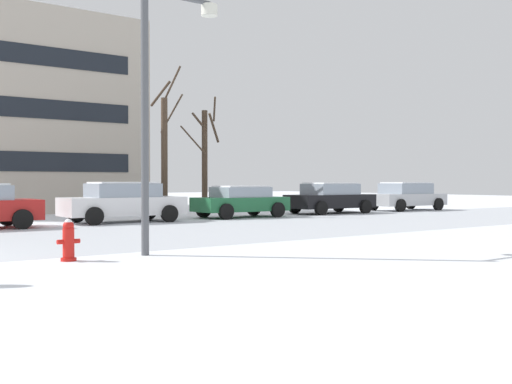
# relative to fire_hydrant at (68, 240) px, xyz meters

# --- Properties ---
(fire_hydrant) EXTENTS (0.44, 0.30, 0.81)m
(fire_hydrant) POSITION_rel_fire_hydrant_xyz_m (0.00, 0.00, 0.00)
(fire_hydrant) COLOR red
(fire_hydrant) RESTS_ON ground
(street_lamp) EXTENTS (1.84, 0.36, 5.60)m
(street_lamp) POSITION_rel_fire_hydrant_xyz_m (1.94, -0.05, 3.04)
(street_lamp) COLOR #4C4F54
(street_lamp) RESTS_ON ground
(parked_car_white) EXTENTS (4.53, 2.13, 1.51)m
(parked_car_white) POSITION_rel_fire_hydrant_xyz_m (5.71, 9.84, 0.36)
(parked_car_white) COLOR white
(parked_car_white) RESTS_ON ground
(parked_car_green) EXTENTS (4.02, 2.08, 1.34)m
(parked_car_green) POSITION_rel_fire_hydrant_xyz_m (11.04, 9.78, 0.29)
(parked_car_green) COLOR #1E6038
(parked_car_green) RESTS_ON ground
(parked_car_black) EXTENTS (4.35, 2.20, 1.47)m
(parked_car_black) POSITION_rel_fire_hydrant_xyz_m (16.37, 9.91, 0.34)
(parked_car_black) COLOR black
(parked_car_black) RESTS_ON ground
(parked_car_silver) EXTENTS (4.52, 2.18, 1.48)m
(parked_car_silver) POSITION_rel_fire_hydrant_xyz_m (21.70, 9.80, 0.35)
(parked_car_silver) COLOR silver
(parked_car_silver) RESTS_ON ground
(tree_far_left) EXTENTS (1.21, 1.09, 6.48)m
(tree_far_left) POSITION_rel_fire_hydrant_xyz_m (8.64, 11.99, 2.40)
(tree_far_left) COLOR #423326
(tree_far_left) RESTS_ON ground
(tree_far_mid) EXTENTS (1.72, 1.58, 5.44)m
(tree_far_mid) POSITION_rel_fire_hydrant_xyz_m (11.38, 13.12, 2.25)
(tree_far_mid) COLOR #423326
(tree_far_mid) RESTS_ON ground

